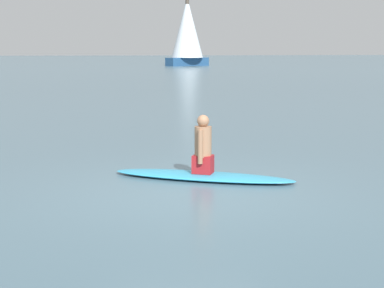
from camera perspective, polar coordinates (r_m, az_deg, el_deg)
name	(u,v)px	position (r m, az deg, el deg)	size (l,w,h in m)	color
ground_plane	(189,193)	(8.88, -0.24, -4.68)	(400.00, 400.00, 0.00)	slate
surfboard	(203,176)	(9.82, 1.05, -3.07)	(3.05, 0.69, 0.10)	#339EC6
person_paddler	(203,147)	(9.73, 1.06, -0.28)	(0.41, 0.40, 0.96)	#A51E23
sailboat_distant	(187,30)	(77.34, -0.45, 10.80)	(5.48, 5.88, 9.61)	navy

